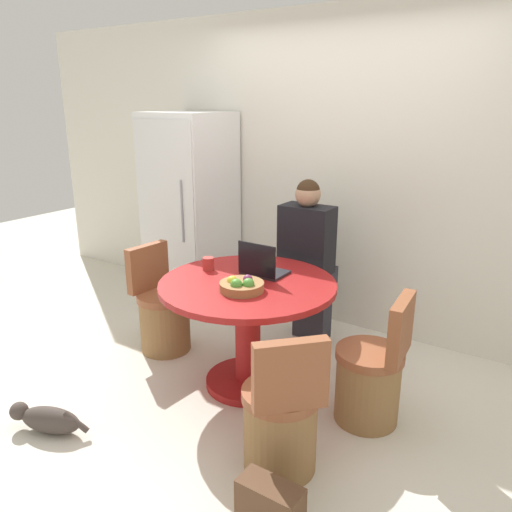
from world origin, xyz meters
TOP-DOWN VIEW (x-y plane):
  - ground_plane at (0.00, 0.00)m, footprint 12.00×12.00m
  - wall_back at (0.00, 1.43)m, footprint 7.00×0.06m
  - refrigerator at (-1.32, 1.05)m, footprint 0.68×0.68m
  - dining_table at (-0.03, 0.11)m, footprint 1.16×1.16m
  - chair_near_right_corner at (0.58, -0.48)m, footprint 0.48×0.48m
  - chair_left_side at (-0.88, 0.18)m, footprint 0.42×0.41m
  - chair_right_side at (0.82, 0.19)m, footprint 0.42×0.41m
  - person_seated at (-0.01, 0.92)m, footprint 0.40×0.37m
  - laptop at (-0.02, 0.27)m, footprint 0.29×0.22m
  - fruit_bowl at (0.03, -0.04)m, footprint 0.28×0.28m
  - coffee_cup at (-0.40, 0.16)m, footprint 0.08×0.08m
  - cat at (-0.73, -0.98)m, footprint 0.50×0.26m
  - handbag at (0.75, -0.86)m, footprint 0.30×0.14m

SIDE VIEW (x-z plane):
  - ground_plane at x=0.00m, z-range 0.00..0.00m
  - cat at x=-0.73m, z-range 0.00..0.17m
  - handbag at x=0.75m, z-range 0.00..0.26m
  - chair_near_right_corner at x=0.58m, z-range -0.13..0.70m
  - chair_left_side at x=-0.88m, z-range -0.13..0.70m
  - chair_right_side at x=0.82m, z-range -0.13..0.70m
  - dining_table at x=-0.03m, z-range 0.15..0.91m
  - person_seated at x=-0.01m, z-range 0.06..1.39m
  - fruit_bowl at x=0.03m, z-range 0.74..0.84m
  - coffee_cup at x=-0.40m, z-range 0.76..0.85m
  - laptop at x=-0.02m, z-range 0.69..0.93m
  - refrigerator at x=-1.32m, z-range 0.00..1.79m
  - wall_back at x=0.00m, z-range 0.00..2.60m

